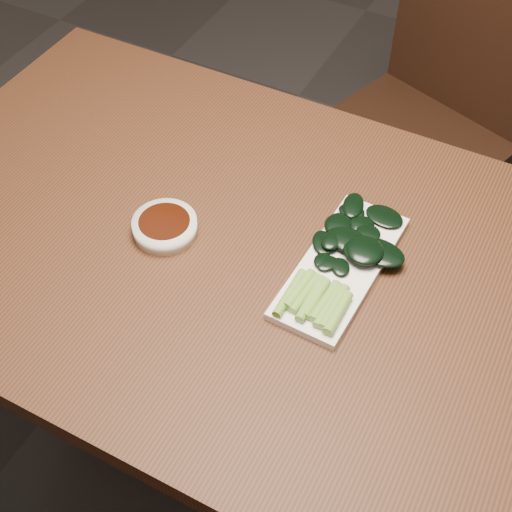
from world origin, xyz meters
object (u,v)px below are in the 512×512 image
at_px(table, 276,286).
at_px(chair_far, 428,114).
at_px(sauce_bowl, 165,227).
at_px(serving_plate, 341,267).
at_px(gai_lan, 345,257).

xyz_separation_m(table, chair_far, (0.03, 0.81, -0.19)).
distance_m(sauce_bowl, serving_plate, 0.30).
distance_m(table, gai_lan, 0.14).
relative_size(table, gai_lan, 4.76).
bearing_deg(table, chair_far, 87.94).
bearing_deg(chair_far, sauce_bowl, -85.19).
height_order(table, gai_lan, gai_lan).
relative_size(table, serving_plate, 4.76).
xyz_separation_m(serving_plate, gai_lan, (0.00, 0.01, 0.02)).
xyz_separation_m(chair_far, gai_lan, (0.07, -0.77, 0.29)).
height_order(table, serving_plate, serving_plate).
bearing_deg(sauce_bowl, gai_lan, 13.29).
bearing_deg(sauce_bowl, serving_plate, 12.03).
bearing_deg(sauce_bowl, chair_far, 75.48).
bearing_deg(gai_lan, table, -161.31).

